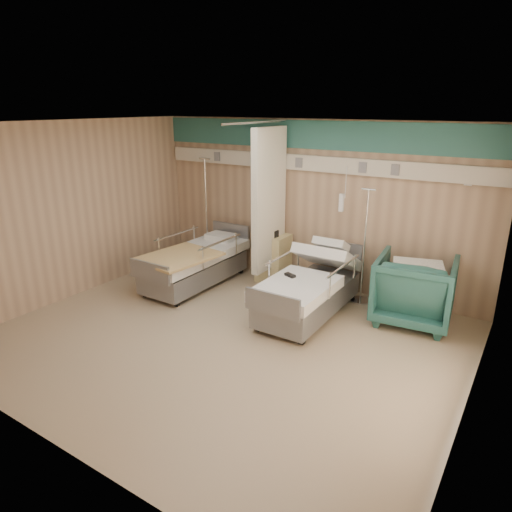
# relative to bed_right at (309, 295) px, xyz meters

# --- Properties ---
(ground) EXTENTS (6.00, 5.00, 0.00)m
(ground) POSITION_rel_bed_right_xyz_m (-0.60, -1.30, -0.32)
(ground) COLOR #9C8C6C
(ground) RESTS_ON ground
(room_walls) EXTENTS (6.04, 5.04, 2.82)m
(room_walls) POSITION_rel_bed_right_xyz_m (-0.63, -1.05, 1.55)
(room_walls) COLOR tan
(room_walls) RESTS_ON ground
(bed_right) EXTENTS (1.00, 2.16, 0.63)m
(bed_right) POSITION_rel_bed_right_xyz_m (0.00, 0.00, 0.00)
(bed_right) COLOR white
(bed_right) RESTS_ON ground
(bed_left) EXTENTS (1.00, 2.16, 0.63)m
(bed_left) POSITION_rel_bed_right_xyz_m (-2.20, 0.00, 0.00)
(bed_left) COLOR white
(bed_left) RESTS_ON ground
(bedside_cabinet) EXTENTS (0.50, 0.48, 0.85)m
(bedside_cabinet) POSITION_rel_bed_right_xyz_m (-1.15, 0.90, 0.11)
(bedside_cabinet) COLOR #CCBC7F
(bedside_cabinet) RESTS_ON ground
(visitor_armchair) EXTENTS (1.17, 1.20, 0.99)m
(visitor_armchair) POSITION_rel_bed_right_xyz_m (1.38, 0.60, 0.18)
(visitor_armchair) COLOR #1F4F4A
(visitor_armchair) RESTS_ON ground
(waffle_blanket) EXTENTS (0.82, 0.77, 0.08)m
(waffle_blanket) POSITION_rel_bed_right_xyz_m (1.40, 0.58, 0.71)
(waffle_blanket) COLOR white
(waffle_blanket) RESTS_ON visitor_armchair
(iv_stand_right) EXTENTS (0.33, 0.33, 1.83)m
(iv_stand_right) POSITION_rel_bed_right_xyz_m (0.50, 0.87, 0.06)
(iv_stand_right) COLOR silver
(iv_stand_right) RESTS_ON ground
(iv_stand_left) EXTENTS (0.37, 0.37, 2.08)m
(iv_stand_left) POSITION_rel_bed_right_xyz_m (-2.68, 0.95, 0.11)
(iv_stand_left) COLOR silver
(iv_stand_left) RESTS_ON ground
(call_remote) EXTENTS (0.19, 0.13, 0.04)m
(call_remote) POSITION_rel_bed_right_xyz_m (-0.21, -0.21, 0.33)
(call_remote) COLOR black
(call_remote) RESTS_ON bed_right
(tan_blanket) EXTENTS (1.10, 1.33, 0.04)m
(tan_blanket) POSITION_rel_bed_right_xyz_m (-2.15, -0.46, 0.34)
(tan_blanket) COLOR tan
(tan_blanket) RESTS_ON bed_left
(toiletry_bag) EXTENTS (0.24, 0.18, 0.12)m
(toiletry_bag) POSITION_rel_bed_right_xyz_m (-1.14, 0.80, 0.59)
(toiletry_bag) COLOR black
(toiletry_bag) RESTS_ON bedside_cabinet
(white_cup) EXTENTS (0.11, 0.11, 0.12)m
(white_cup) POSITION_rel_bed_right_xyz_m (-1.27, 0.93, 0.59)
(white_cup) COLOR white
(white_cup) RESTS_ON bedside_cabinet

